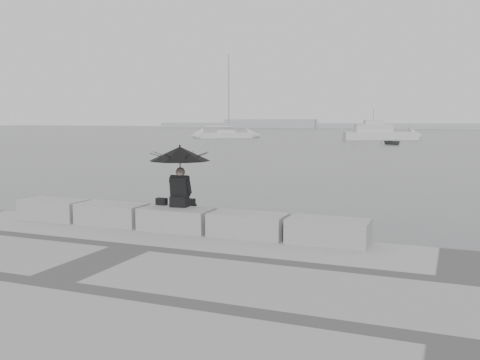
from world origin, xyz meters
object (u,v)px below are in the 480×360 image
at_px(motor_cruiser, 380,133).
at_px(dinghy, 393,142).
at_px(sailboat_left, 226,135).
at_px(seated_person, 180,160).

xyz_separation_m(motor_cruiser, dinghy, (3.17, -13.41, -0.62)).
height_order(sailboat_left, dinghy, sailboat_left).
height_order(seated_person, dinghy, seated_person).
xyz_separation_m(seated_person, motor_cruiser, (-4.37, 67.08, -1.15)).
bearing_deg(sailboat_left, motor_cruiser, -28.07).
xyz_separation_m(sailboat_left, dinghy, (26.45, -12.14, -0.24)).
height_order(seated_person, motor_cruiser, motor_cruiser).
bearing_deg(seated_person, motor_cruiser, 89.50).
bearing_deg(dinghy, seated_person, -121.61).
distance_m(motor_cruiser, dinghy, 13.79).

